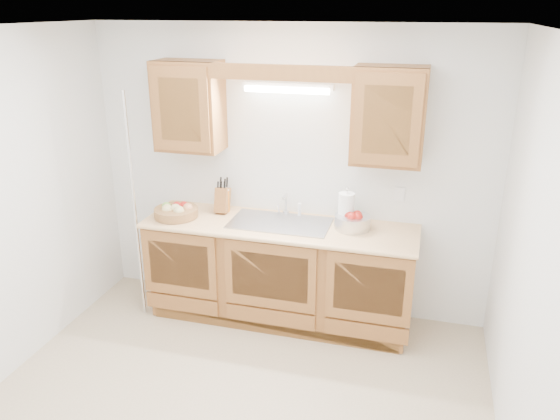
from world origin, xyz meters
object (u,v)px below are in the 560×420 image
(fruit_basket, at_px, (176,211))
(paper_towel, at_px, (346,210))
(knife_block, at_px, (222,200))
(apple_bowl, at_px, (353,221))

(fruit_basket, distance_m, paper_towel, 1.46)
(knife_block, bearing_deg, fruit_basket, -149.58)
(fruit_basket, distance_m, knife_block, 0.41)
(apple_bowl, bearing_deg, knife_block, 175.92)
(paper_towel, bearing_deg, apple_bowl, -33.42)
(fruit_basket, relative_size, paper_towel, 1.38)
(knife_block, height_order, apple_bowl, knife_block)
(knife_block, bearing_deg, apple_bowl, -6.37)
(knife_block, distance_m, paper_towel, 1.10)
(paper_towel, height_order, apple_bowl, paper_towel)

